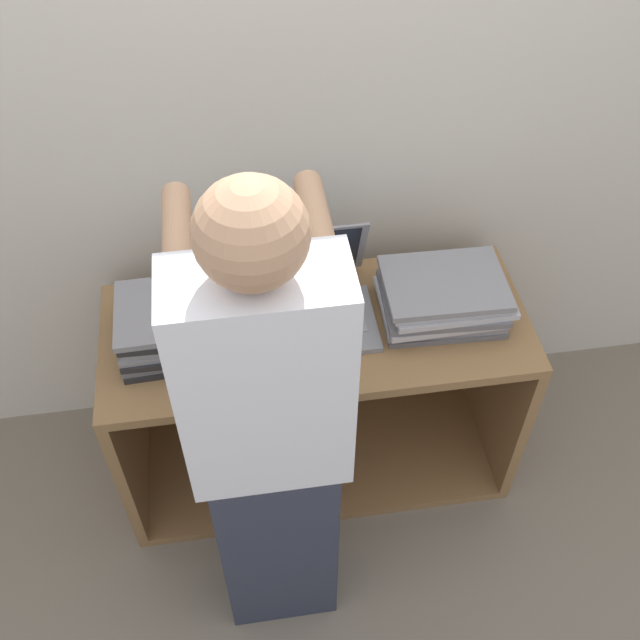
# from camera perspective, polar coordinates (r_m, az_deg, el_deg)

# --- Properties ---
(ground_plane) EXTENTS (12.00, 12.00, 0.00)m
(ground_plane) POSITION_cam_1_polar(r_m,az_deg,el_deg) (2.83, 0.62, -15.11)
(ground_plane) COLOR #756B5B
(wall_back) EXTENTS (8.00, 0.05, 2.40)m
(wall_back) POSITION_cam_1_polar(r_m,az_deg,el_deg) (2.37, -1.74, 13.74)
(wall_back) COLOR beige
(wall_back) RESTS_ON ground_plane
(cart) EXTENTS (1.36, 0.57, 0.76)m
(cart) POSITION_cam_1_polar(r_m,az_deg,el_deg) (2.71, -0.50, -4.70)
(cart) COLOR olive
(cart) RESTS_ON ground_plane
(laptop_open) EXTENTS (0.38, 0.38, 0.28)m
(laptop_open) POSITION_cam_1_polar(r_m,az_deg,el_deg) (2.37, -0.53, 1.56)
(laptop_open) COLOR gray
(laptop_open) RESTS_ON cart
(laptop_stack_left) EXTENTS (0.40, 0.30, 0.15)m
(laptop_stack_left) POSITION_cam_1_polar(r_m,az_deg,el_deg) (2.31, -10.40, -0.31)
(laptop_stack_left) COLOR #232326
(laptop_stack_left) RESTS_ON cart
(laptop_stack_right) EXTENTS (0.40, 0.31, 0.15)m
(laptop_stack_right) POSITION_cam_1_polar(r_m,az_deg,el_deg) (2.38, 9.34, 1.78)
(laptop_stack_right) COLOR slate
(laptop_stack_right) RESTS_ON cart
(person) EXTENTS (0.40, 0.53, 1.72)m
(person) POSITION_cam_1_polar(r_m,az_deg,el_deg) (1.96, -3.82, -9.77)
(person) COLOR #2D3342
(person) RESTS_ON ground_plane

